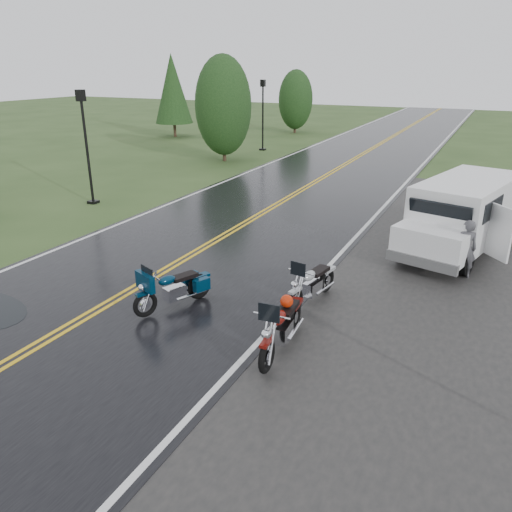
{
  "coord_description": "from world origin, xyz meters",
  "views": [
    {
      "loc": [
        7.47,
        -7.6,
        5.11
      ],
      "look_at": [
        2.8,
        2.0,
        1.0
      ],
      "focal_mm": 35.0,
      "sensor_mm": 36.0,
      "label": 1
    }
  ],
  "objects_px": {
    "van_white": "(408,224)",
    "motorcycle_red": "(267,343)",
    "lamp_post_near_left": "(87,148)",
    "motorcycle_silver": "(295,292)",
    "motorcycle_teal": "(144,295)",
    "lamp_post_far_left": "(263,115)",
    "person_at_van": "(465,250)"
  },
  "relations": [
    {
      "from": "motorcycle_silver",
      "to": "van_white",
      "type": "distance_m",
      "value": 4.66
    },
    {
      "from": "motorcycle_red",
      "to": "motorcycle_teal",
      "type": "xyz_separation_m",
      "value": [
        -3.18,
        0.73,
        -0.06
      ]
    },
    {
      "from": "motorcycle_silver",
      "to": "motorcycle_teal",
      "type": "bearing_deg",
      "value": -141.82
    },
    {
      "from": "van_white",
      "to": "lamp_post_far_left",
      "type": "height_order",
      "value": "lamp_post_far_left"
    },
    {
      "from": "motorcycle_silver",
      "to": "person_at_van",
      "type": "relative_size",
      "value": 1.28
    },
    {
      "from": "motorcycle_silver",
      "to": "person_at_van",
      "type": "height_order",
      "value": "person_at_van"
    },
    {
      "from": "van_white",
      "to": "motorcycle_red",
      "type": "bearing_deg",
      "value": -85.53
    },
    {
      "from": "motorcycle_red",
      "to": "person_at_van",
      "type": "height_order",
      "value": "person_at_van"
    },
    {
      "from": "person_at_van",
      "to": "lamp_post_far_left",
      "type": "xyz_separation_m",
      "value": [
        -13.25,
        16.2,
        1.39
      ]
    },
    {
      "from": "lamp_post_far_left",
      "to": "lamp_post_near_left",
      "type": "bearing_deg",
      "value": -91.79
    },
    {
      "from": "motorcycle_red",
      "to": "motorcycle_silver",
      "type": "bearing_deg",
      "value": 95.06
    },
    {
      "from": "lamp_post_near_left",
      "to": "van_white",
      "type": "bearing_deg",
      "value": -4.44
    },
    {
      "from": "motorcycle_teal",
      "to": "person_at_van",
      "type": "relative_size",
      "value": 1.26
    },
    {
      "from": "motorcycle_red",
      "to": "lamp_post_far_left",
      "type": "xyz_separation_m",
      "value": [
        -10.56,
        22.25,
        1.52
      ]
    },
    {
      "from": "motorcycle_teal",
      "to": "lamp_post_near_left",
      "type": "distance_m",
      "value": 10.52
    },
    {
      "from": "motorcycle_red",
      "to": "van_white",
      "type": "relative_size",
      "value": 0.39
    },
    {
      "from": "motorcycle_teal",
      "to": "person_at_van",
      "type": "bearing_deg",
      "value": 64.65
    },
    {
      "from": "motorcycle_silver",
      "to": "lamp_post_far_left",
      "type": "xyz_separation_m",
      "value": [
        -10.19,
        20.0,
        1.57
      ]
    },
    {
      "from": "motorcycle_silver",
      "to": "lamp_post_far_left",
      "type": "height_order",
      "value": "lamp_post_far_left"
    },
    {
      "from": "motorcycle_red",
      "to": "motorcycle_silver",
      "type": "distance_m",
      "value": 2.28
    },
    {
      "from": "van_white",
      "to": "person_at_van",
      "type": "height_order",
      "value": "van_white"
    },
    {
      "from": "lamp_post_far_left",
      "to": "motorcycle_silver",
      "type": "bearing_deg",
      "value": -63.01
    },
    {
      "from": "motorcycle_red",
      "to": "van_white",
      "type": "height_order",
      "value": "van_white"
    },
    {
      "from": "motorcycle_red",
      "to": "van_white",
      "type": "xyz_separation_m",
      "value": [
        1.16,
        6.62,
        0.43
      ]
    },
    {
      "from": "motorcycle_red",
      "to": "van_white",
      "type": "bearing_deg",
      "value": 75.82
    },
    {
      "from": "lamp_post_near_left",
      "to": "person_at_van",
      "type": "bearing_deg",
      "value": -6.33
    },
    {
      "from": "motorcycle_red",
      "to": "lamp_post_near_left",
      "type": "relative_size",
      "value": 0.49
    },
    {
      "from": "motorcycle_red",
      "to": "van_white",
      "type": "distance_m",
      "value": 6.73
    },
    {
      "from": "motorcycle_red",
      "to": "motorcycle_teal",
      "type": "relative_size",
      "value": 1.11
    },
    {
      "from": "van_white",
      "to": "lamp_post_near_left",
      "type": "distance_m",
      "value": 12.25
    },
    {
      "from": "motorcycle_teal",
      "to": "person_at_van",
      "type": "distance_m",
      "value": 7.92
    },
    {
      "from": "van_white",
      "to": "lamp_post_near_left",
      "type": "relative_size",
      "value": 1.25
    }
  ]
}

